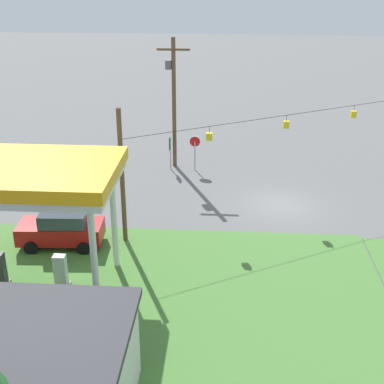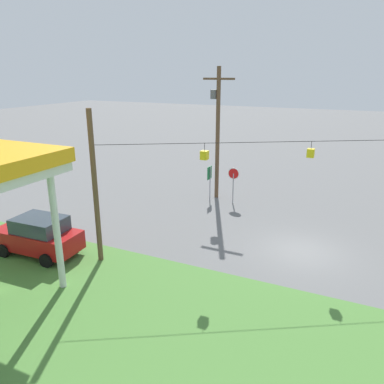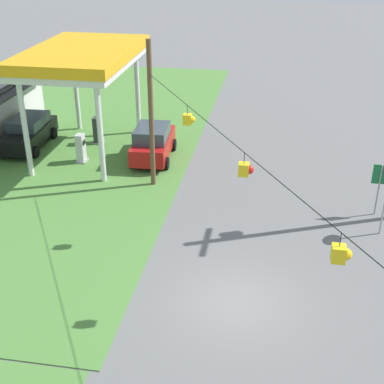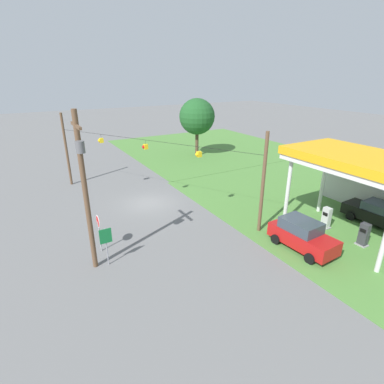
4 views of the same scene
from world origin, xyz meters
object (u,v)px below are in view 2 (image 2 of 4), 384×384
object	(u,v)px
stop_sign_roadside	(233,178)
route_sign	(210,176)
car_at_pumps_front	(38,235)
utility_pole_main	(217,127)

from	to	relation	value
stop_sign_roadside	route_sign	distance (m)	1.75
car_at_pumps_front	utility_pole_main	bearing A→B (deg)	-113.98
stop_sign_roadside	utility_pole_main	size ratio (longest dim) A/B	0.28
car_at_pumps_front	stop_sign_roadside	world-z (taller)	stop_sign_roadside
stop_sign_roadside	utility_pole_main	xyz separation A→B (m)	(1.53, -0.73, 3.23)
car_at_pumps_front	route_sign	xyz separation A→B (m)	(-4.42, -11.27, 0.71)
stop_sign_roadside	route_sign	world-z (taller)	stop_sign_roadside
stop_sign_roadside	utility_pole_main	world-z (taller)	utility_pole_main
route_sign	car_at_pumps_front	bearing A→B (deg)	68.61
utility_pole_main	car_at_pumps_front	bearing A→B (deg)	68.89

